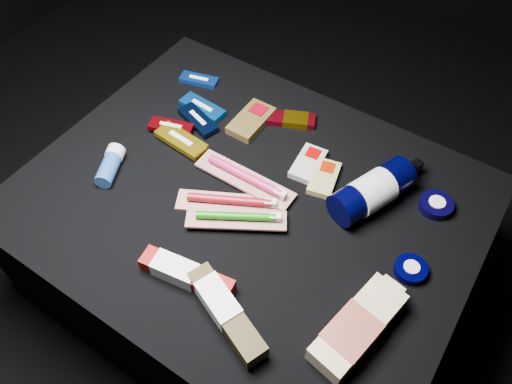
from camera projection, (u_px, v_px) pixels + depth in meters
The scene contains 21 objects.
ground at pixel (250, 282), 1.43m from camera, with size 3.00×3.00×0.00m, color black.
cloth_table at pixel (249, 245), 1.27m from camera, with size 0.98×0.78×0.40m, color black.
luna_bar_0 at pixel (199, 80), 1.34m from camera, with size 0.11×0.06×0.01m.
luna_bar_1 at pixel (202, 108), 1.27m from camera, with size 0.13×0.05×0.02m.
luna_bar_2 at pixel (198, 120), 1.24m from camera, with size 0.13×0.08×0.02m.
luna_bar_3 at pixel (181, 140), 1.19m from camera, with size 0.14×0.06×0.02m.
luna_bar_4 at pixel (171, 127), 1.22m from camera, with size 0.12×0.07×0.01m.
clif_bar_0 at pixel (252, 119), 1.25m from camera, with size 0.07×0.13×0.02m.
clif_bar_1 at pixel (309, 162), 1.16m from camera, with size 0.07×0.11×0.02m.
clif_bar_2 at pixel (325, 177), 1.13m from camera, with size 0.08×0.11×0.02m.
power_bar at pixel (289, 119), 1.25m from camera, with size 0.15×0.10×0.02m.
lotion_bottle at pixel (372, 191), 1.07m from camera, with size 0.14×0.25×0.08m.
cream_tin_upper at pixel (436, 205), 1.08m from camera, with size 0.07×0.07×0.02m.
cream_tin_lower at pixel (411, 269), 0.99m from camera, with size 0.07×0.07×0.02m.
bodywash_bottle at pixel (357, 328), 0.90m from camera, with size 0.11×0.23×0.05m.
deodorant_stick at pixel (110, 165), 1.14m from camera, with size 0.08×0.11×0.04m.
toothbrush_pack_0 at pixel (231, 202), 1.09m from camera, with size 0.23×0.16×0.03m.
toothbrush_pack_1 at pixel (246, 178), 1.12m from camera, with size 0.24×0.06×0.03m.
toothbrush_pack_2 at pixel (238, 218), 1.05m from camera, with size 0.21×0.15×0.02m.
toothpaste_carton_red at pixel (183, 273), 0.97m from camera, with size 0.20×0.07×0.04m.
toothpaste_carton_green at pixel (224, 309), 0.92m from camera, with size 0.21×0.12×0.04m.
Camera 1 is at (0.38, -0.55, 1.29)m, focal length 35.00 mm.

